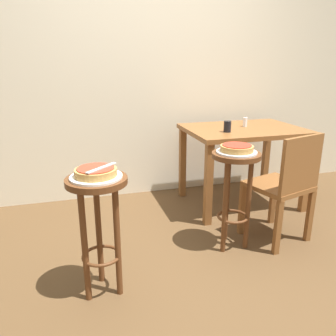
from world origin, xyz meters
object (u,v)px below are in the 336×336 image
object	(u,v)px
serving_plate_middle	(237,152)
condiment_shaker	(245,122)
stool_foreground	(99,212)
cup_near_edge	(227,127)
stool_middle	(235,181)
pizza_server_knife	(101,168)
serving_plate_foreground	(96,177)
pizza_middle	(237,148)
pizza_foreground	(96,172)
wooden_chair	(285,184)
dining_table	(243,139)

from	to	relation	value
serving_plate_middle	condiment_shaker	xyz separation A→B (m)	(0.48, 0.77, 0.06)
stool_foreground	cup_near_edge	distance (m)	1.49
stool_middle	pizza_server_knife	size ratio (longest dim) A/B	3.31
serving_plate_middle	pizza_server_knife	bearing A→B (deg)	-163.55
serving_plate_middle	cup_near_edge	bearing A→B (deg)	70.38
serving_plate_foreground	pizza_middle	xyz separation A→B (m)	(0.98, 0.26, 0.03)
serving_plate_foreground	pizza_middle	bearing A→B (deg)	14.89
stool_foreground	pizza_server_knife	distance (m)	0.27
pizza_foreground	cup_near_edge	size ratio (longest dim) A/B	2.38
pizza_middle	cup_near_edge	bearing A→B (deg)	70.38
wooden_chair	pizza_server_knife	size ratio (longest dim) A/B	3.86
stool_foreground	cup_near_edge	xyz separation A→B (m)	(1.19, 0.85, 0.28)
dining_table	cup_near_edge	bearing A→B (deg)	-150.05
stool_middle	dining_table	size ratio (longest dim) A/B	0.69
serving_plate_middle	condiment_shaker	distance (m)	0.91
dining_table	pizza_server_knife	world-z (taller)	pizza_server_knife
serving_plate_middle	condiment_shaker	world-z (taller)	condiment_shaker
stool_middle	serving_plate_middle	world-z (taller)	serving_plate_middle
stool_middle	pizza_middle	world-z (taller)	pizza_middle
dining_table	condiment_shaker	distance (m)	0.16
stool_middle	serving_plate_foreground	bearing A→B (deg)	-165.11
cup_near_edge	condiment_shaker	size ratio (longest dim) A/B	1.14
stool_foreground	pizza_foreground	size ratio (longest dim) A/B	3.17
serving_plate_middle	pizza_foreground	bearing A→B (deg)	-165.11
wooden_chair	serving_plate_foreground	bearing A→B (deg)	-170.53
pizza_foreground	serving_plate_middle	world-z (taller)	pizza_foreground
pizza_foreground	pizza_middle	xyz separation A→B (m)	(0.98, 0.26, 0.00)
condiment_shaker	pizza_server_knife	bearing A→B (deg)	-143.68
serving_plate_foreground	pizza_foreground	distance (m)	0.03
cup_near_edge	pizza_server_knife	xyz separation A→B (m)	(-1.16, -0.87, -0.01)
stool_middle	dining_table	distance (m)	0.85
serving_plate_foreground	serving_plate_middle	distance (m)	1.02
pizza_middle	condiment_shaker	distance (m)	0.91
stool_foreground	condiment_shaker	xyz separation A→B (m)	(1.46, 1.03, 0.27)
pizza_foreground	condiment_shaker	distance (m)	1.79
stool_foreground	dining_table	bearing A→B (deg)	34.56
pizza_foreground	pizza_server_knife	xyz separation A→B (m)	(0.03, -0.02, 0.03)
condiment_shaker	pizza_server_knife	world-z (taller)	condiment_shaker
serving_plate_middle	dining_table	size ratio (longest dim) A/B	0.27
stool_middle	pizza_middle	xyz separation A→B (m)	(0.00, 0.00, 0.24)
condiment_shaker	wooden_chair	xyz separation A→B (m)	(-0.08, -0.80, -0.33)
stool_foreground	pizza_foreground	bearing A→B (deg)	172.87
dining_table	cup_near_edge	distance (m)	0.31
pizza_foreground	pizza_server_knife	distance (m)	0.04
wooden_chair	stool_foreground	bearing A→B (deg)	-170.53
serving_plate_foreground	pizza_server_knife	bearing A→B (deg)	-33.69
serving_plate_foreground	wooden_chair	world-z (taller)	wooden_chair
serving_plate_foreground	cup_near_edge	distance (m)	1.46
serving_plate_foreground	dining_table	distance (m)	1.73
stool_foreground	serving_plate_foreground	world-z (taller)	serving_plate_foreground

